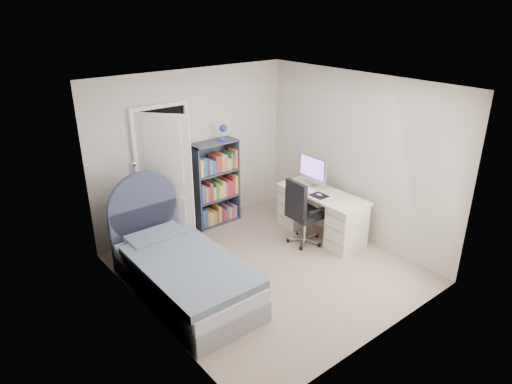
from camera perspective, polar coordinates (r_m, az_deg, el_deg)
room_shell at (r=5.80m, az=1.60°, el=0.94°), size 3.50×3.70×2.60m
door at (r=6.77m, az=-11.30°, el=1.86°), size 0.92×0.65×2.06m
bed at (r=5.84m, az=-9.28°, el=-9.69°), size 1.04×2.17×1.33m
nightstand at (r=6.92m, az=-14.10°, el=-4.18°), size 0.35×0.35×0.53m
floor_lamp at (r=6.80m, az=-14.72°, el=-2.74°), size 0.20×0.20×1.38m
bookcase at (r=7.38m, az=-5.09°, el=0.78°), size 0.77×0.33×1.64m
desk at (r=7.12m, az=8.08°, el=-2.46°), size 0.59×1.47×1.20m
office_chair at (r=6.75m, az=5.74°, el=-2.22°), size 0.53×0.54×1.03m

